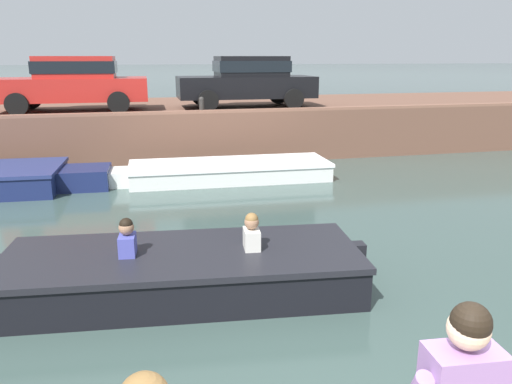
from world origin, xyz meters
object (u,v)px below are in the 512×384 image
motorboat_passing (166,273)px  car_left_inner_red (73,81)px  car_centre_black (248,79)px  mooring_bollard_mid (202,104)px  boat_moored_central_white (221,171)px

motorboat_passing → car_left_inner_red: car_left_inner_red is taller
car_left_inner_red → car_centre_black: same height
mooring_bollard_mid → boat_moored_central_white: bearing=-85.4°
boat_moored_central_white → car_centre_black: size_ratio=1.42×
motorboat_passing → car_centre_black: size_ratio=1.34×
car_centre_black → mooring_bollard_mid: (-1.61, -1.29, -0.61)m
boat_moored_central_white → car_left_inner_red: car_left_inner_red is taller
motorboat_passing → mooring_bollard_mid: bearing=79.0°
motorboat_passing → mooring_bollard_mid: mooring_bollard_mid is taller
boat_moored_central_white → mooring_bollard_mid: size_ratio=13.37×
car_left_inner_red → car_centre_black: bearing=0.0°
boat_moored_central_white → motorboat_passing: (-1.73, -6.00, 0.07)m
boat_moored_central_white → car_centre_black: (1.45, 3.34, 2.09)m
motorboat_passing → car_left_inner_red: (-1.93, 9.33, 2.02)m
car_left_inner_red → car_centre_black: 5.10m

